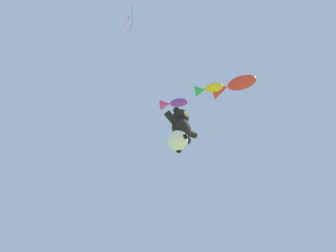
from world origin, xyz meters
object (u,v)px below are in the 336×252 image
at_px(teddy_bear_kite, 181,125).
at_px(diamond_kite, 131,20).
at_px(fish_kite_goldfin, 207,89).
at_px(fish_kite_crimson, 231,86).
at_px(soccer_ball_kite, 178,141).
at_px(fish_kite_violet, 172,103).

relative_size(teddy_bear_kite, diamond_kite, 0.64).
relative_size(fish_kite_goldfin, fish_kite_crimson, 0.63).
bearing_deg(teddy_bear_kite, fish_kite_goldfin, -44.10).
bearing_deg(fish_kite_crimson, soccer_ball_kite, 139.93).
distance_m(fish_kite_violet, diamond_kite, 4.71).
relative_size(fish_kite_violet, diamond_kite, 0.50).
height_order(fish_kite_violet, fish_kite_crimson, fish_kite_crimson).
bearing_deg(fish_kite_crimson, diamond_kite, 167.22).
distance_m(teddy_bear_kite, fish_kite_violet, 2.96).
bearing_deg(soccer_ball_kite, diamond_kite, -170.04).
xyz_separation_m(teddy_bear_kite, diamond_kite, (-4.07, -0.72, 3.92)).
bearing_deg(teddy_bear_kite, diamond_kite, -169.97).
height_order(soccer_ball_kite, fish_kite_goldfin, fish_kite_goldfin).
relative_size(teddy_bear_kite, fish_kite_crimson, 0.78).
distance_m(fish_kite_violet, fish_kite_crimson, 3.45).
relative_size(soccer_ball_kite, diamond_kite, 0.28).
bearing_deg(soccer_ball_kite, fish_kite_goldfin, -34.27).
height_order(teddy_bear_kite, soccer_ball_kite, teddy_bear_kite).
xyz_separation_m(fish_kite_violet, fish_kite_goldfin, (0.87, -1.88, 0.37)).
height_order(teddy_bear_kite, diamond_kite, diamond_kite).
bearing_deg(fish_kite_goldfin, diamond_kite, 175.87).
xyz_separation_m(fish_kite_goldfin, fish_kite_crimson, (0.92, -1.01, 0.23)).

